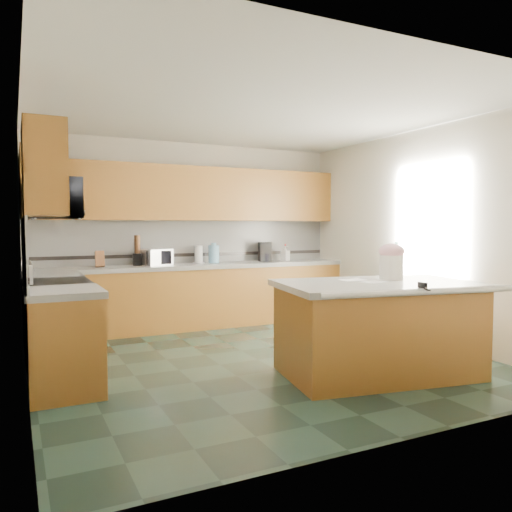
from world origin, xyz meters
TOP-DOWN VIEW (x-y plane):
  - floor at (0.00, 0.00)m, footprint 4.60×4.60m
  - ceiling at (0.00, 0.00)m, footprint 4.60×4.60m
  - wall_back at (0.00, 2.32)m, footprint 4.60×0.04m
  - wall_front at (0.00, -2.32)m, footprint 4.60×0.04m
  - wall_left at (-2.32, 0.00)m, footprint 0.04×4.60m
  - wall_right at (2.32, 0.00)m, footprint 0.04×4.60m
  - back_base_cab at (0.00, 2.00)m, footprint 4.60×0.60m
  - back_countertop at (0.00, 2.00)m, footprint 4.60×0.64m
  - back_upper_cab at (0.00, 2.13)m, footprint 4.60×0.33m
  - back_backsplash at (0.00, 2.29)m, footprint 4.60×0.02m
  - back_accent_band at (0.00, 2.28)m, footprint 4.60×0.01m
  - left_base_cab_rear at (-2.00, 1.29)m, footprint 0.60×0.82m
  - left_counter_rear at (-2.00, 1.29)m, footprint 0.64×0.82m
  - left_base_cab_front at (-2.00, -0.24)m, footprint 0.60×0.72m
  - left_counter_front at (-2.00, -0.24)m, footprint 0.64×0.72m
  - left_backsplash at (-2.29, 0.55)m, footprint 0.02×2.30m
  - left_accent_band at (-2.28, 0.55)m, footprint 0.01×2.30m
  - left_upper_cab_rear at (-2.13, 1.42)m, footprint 0.33×1.09m
  - left_upper_cab_front at (-2.13, -0.24)m, footprint 0.33×0.72m
  - range_body at (-2.00, 0.50)m, footprint 0.60×0.76m
  - range_oven_door at (-1.71, 0.50)m, footprint 0.02×0.68m
  - range_cooktop at (-2.00, 0.50)m, footprint 0.62×0.78m
  - range_handle at (-1.68, 0.50)m, footprint 0.02×0.66m
  - range_backguard at (-2.26, 0.50)m, footprint 0.06×0.76m
  - microwave at (-2.00, 0.50)m, footprint 0.50×0.73m
  - island_base at (0.82, -1.01)m, footprint 1.97×1.33m
  - island_top at (0.82, -1.01)m, footprint 2.08×1.45m
  - island_bullnose at (0.82, -1.58)m, footprint 1.90×0.39m
  - treat_jar at (1.08, -0.89)m, footprint 0.27×0.27m
  - treat_jar_lid at (1.08, -0.89)m, footprint 0.26×0.26m
  - treat_jar_knob at (1.08, -0.89)m, footprint 0.09×0.03m
  - treat_jar_knob_end_l at (1.04, -0.89)m, footprint 0.05×0.05m
  - treat_jar_knob_end_r at (1.13, -0.89)m, footprint 0.05×0.05m
  - soap_bottle_island at (1.30, -0.72)m, footprint 0.19×0.19m
  - paper_sheet_a at (0.78, -1.00)m, footprint 0.27×0.22m
  - paper_sheet_b at (0.70, -0.77)m, footprint 0.25×0.19m
  - clamp_body at (0.86, -1.56)m, footprint 0.04×0.10m
  - clamp_handle at (0.86, -1.62)m, footprint 0.02×0.07m
  - knife_block at (-1.35, 2.05)m, footprint 0.12×0.16m
  - utensil_crock at (-0.84, 2.08)m, footprint 0.14×0.14m
  - utensil_bundle at (-0.84, 2.08)m, footprint 0.08×0.08m
  - toaster_oven at (-0.58, 2.05)m, footprint 0.46×0.39m
  - toaster_oven_door at (-0.58, 1.92)m, footprint 0.35×0.01m
  - paper_towel at (0.06, 2.10)m, footprint 0.12×0.12m
  - paper_towel_base at (0.06, 2.10)m, footprint 0.17×0.17m
  - water_jug at (0.29, 2.06)m, footprint 0.16×0.16m
  - water_jug_neck at (0.29, 2.06)m, footprint 0.08×0.08m
  - coffee_maker at (1.15, 2.08)m, footprint 0.22×0.23m
  - coffee_carafe at (1.15, 2.04)m, footprint 0.12×0.12m
  - soap_bottle_back at (1.50, 2.05)m, footprint 0.14×0.14m
  - soap_back_cap at (1.50, 2.05)m, footprint 0.02×0.02m
  - window_light_proxy at (2.29, -0.20)m, footprint 0.02×1.40m

SIDE VIEW (x-z plane):
  - floor at x=0.00m, z-range 0.00..0.00m
  - range_oven_door at x=-1.71m, z-range 0.12..0.68m
  - back_base_cab at x=0.00m, z-range 0.00..0.86m
  - left_base_cab_rear at x=-2.00m, z-range 0.00..0.86m
  - left_base_cab_front at x=-2.00m, z-range 0.00..0.86m
  - island_base at x=0.82m, z-range 0.00..0.86m
  - range_body at x=-2.00m, z-range 0.00..0.88m
  - range_handle at x=-1.68m, z-range 0.77..0.79m
  - back_countertop at x=0.00m, z-range 0.86..0.92m
  - left_counter_rear at x=-2.00m, z-range 0.86..0.92m
  - left_counter_front at x=-2.00m, z-range 0.86..0.92m
  - island_top at x=0.82m, z-range 0.86..0.92m
  - island_bullnose at x=0.82m, z-range 0.86..0.92m
  - range_cooktop at x=-2.00m, z-range 0.88..0.92m
  - clamp_handle at x=0.86m, z-range 0.90..0.92m
  - paper_sheet_a at x=0.78m, z-range 0.92..0.92m
  - paper_sheet_b at x=0.70m, z-range 0.92..0.92m
  - paper_towel_base at x=0.06m, z-range 0.92..0.93m
  - clamp_body at x=0.86m, z-range 0.89..0.97m
  - coffee_carafe at x=1.15m, z-range 0.92..1.04m
  - utensil_crock at x=-0.84m, z-range 0.92..1.09m
  - range_backguard at x=-2.26m, z-range 0.93..1.11m
  - knife_block at x=-1.35m, z-range 0.91..1.14m
  - toaster_oven at x=-0.58m, z-range 0.92..1.15m
  - toaster_oven_door at x=-0.58m, z-range 0.94..1.13m
  - soap_bottle_back at x=1.50m, z-range 0.92..1.16m
  - back_accent_band at x=0.00m, z-range 1.02..1.06m
  - left_accent_band at x=-2.28m, z-range 1.02..1.06m
  - treat_jar at x=1.08m, z-range 0.92..1.17m
  - paper_towel at x=0.06m, z-range 0.92..1.18m
  - water_jug at x=0.29m, z-range 0.92..1.18m
  - coffee_maker at x=1.15m, z-range 0.92..1.22m
  - soap_bottle_island at x=1.30m, z-range 0.92..1.30m
  - soap_back_cap at x=1.50m, z-range 1.16..1.19m
  - water_jug_neck at x=0.29m, z-range 1.18..1.22m
  - treat_jar_lid at x=1.08m, z-range 1.13..1.29m
  - utensil_bundle at x=-0.84m, z-range 1.09..1.34m
  - back_backsplash at x=0.00m, z-range 0.92..1.55m
  - left_backsplash at x=-2.29m, z-range 0.92..1.55m
  - treat_jar_knob at x=1.08m, z-range 1.25..1.28m
  - treat_jar_knob_end_l at x=1.04m, z-range 1.24..1.29m
  - treat_jar_knob_end_r at x=1.13m, z-range 1.24..1.29m
  - wall_back at x=0.00m, z-range 0.00..2.70m
  - wall_front at x=0.00m, z-range 0.00..2.70m
  - wall_left at x=-2.32m, z-range 0.00..2.70m
  - wall_right at x=2.32m, z-range 0.00..2.70m
  - window_light_proxy at x=2.29m, z-range 0.95..2.05m
  - microwave at x=-2.00m, z-range 1.53..1.94m
  - back_upper_cab at x=0.00m, z-range 1.55..2.33m
  - left_upper_cab_rear at x=-2.13m, z-range 1.55..2.33m
  - left_upper_cab_front at x=-2.13m, z-range 1.55..2.33m
  - ceiling at x=0.00m, z-range 2.70..2.70m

